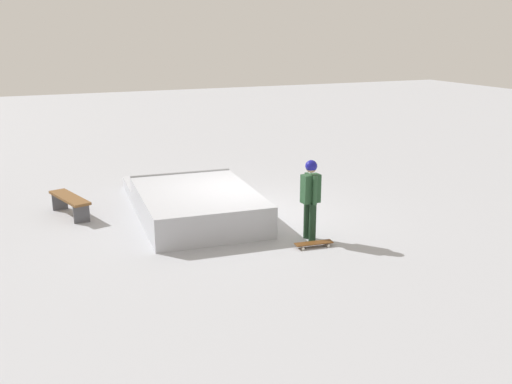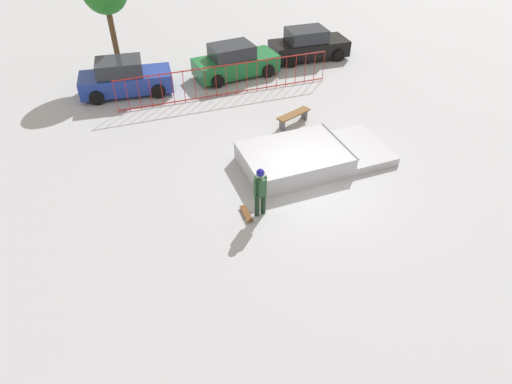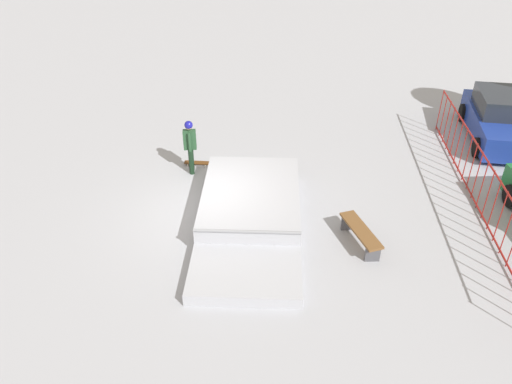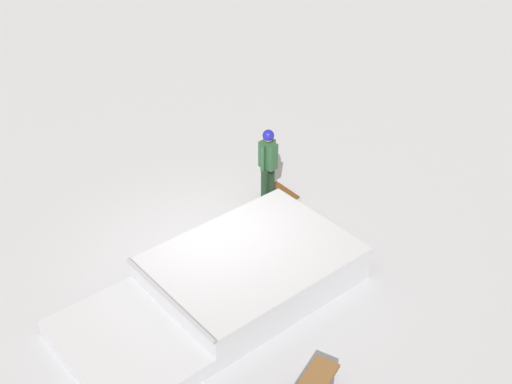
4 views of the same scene
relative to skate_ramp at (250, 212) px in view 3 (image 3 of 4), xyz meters
name	(u,v)px [view 3 (image 3 of 4)]	position (x,y,z in m)	size (l,w,h in m)	color
ground_plane	(209,212)	(-0.50, -1.12, -0.32)	(60.00, 60.00, 0.00)	#A8AAB2
skate_ramp	(250,212)	(0.00, 0.00, 0.00)	(5.56, 2.96, 0.74)	#B0B3BB
skater	(190,143)	(-2.65, -1.75, 0.69)	(0.44, 0.39, 1.73)	black
skateboard	(197,163)	(-3.07, -1.63, -0.24)	(0.32, 0.82, 0.09)	#593314
perimeter_fence	(482,184)	(-0.50, 6.31, 0.45)	(9.76, 0.95, 1.50)	maroon
park_bench	(361,233)	(1.02, 2.74, 0.04)	(1.65, 0.84, 0.48)	brown
parked_car_blue	(499,119)	(-4.61, 8.53, 0.41)	(4.35, 2.51, 1.60)	#1E3899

